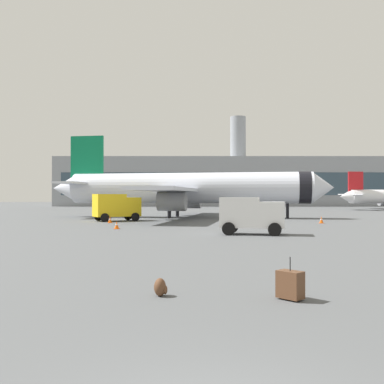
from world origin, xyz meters
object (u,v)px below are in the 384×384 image
object	(u,v)px
safety_cone_near	(116,225)
safety_cone_outer	(274,213)
cargo_van	(251,214)
safety_cone_mid	(110,220)
service_truck	(116,206)
rolling_suitcase	(290,284)
airplane_at_gate	(187,188)
traveller_backpack	(160,287)
safety_cone_far	(321,220)

from	to	relation	value
safety_cone_near	safety_cone_outer	world-z (taller)	safety_cone_outer
cargo_van	safety_cone_mid	bearing A→B (deg)	132.85
service_truck	safety_cone_mid	size ratio (longest dim) A/B	7.99
safety_cone_mid	rolling_suitcase	size ratio (longest dim) A/B	0.60
safety_cone_outer	service_truck	bearing A→B (deg)	-143.86
airplane_at_gate	safety_cone_near	world-z (taller)	airplane_at_gate
service_truck	rolling_suitcase	distance (m)	37.66
safety_cone_near	traveller_backpack	size ratio (longest dim) A/B	1.28
rolling_suitcase	traveller_backpack	size ratio (longest dim) A/B	2.29
cargo_van	rolling_suitcase	distance (m)	19.44
safety_cone_outer	traveller_backpack	bearing A→B (deg)	-103.89
airplane_at_gate	safety_cone_far	world-z (taller)	airplane_at_gate
airplane_at_gate	rolling_suitcase	bearing A→B (deg)	-85.93
service_truck	safety_cone_near	size ratio (longest dim) A/B	8.55
airplane_at_gate	cargo_van	bearing A→B (deg)	-79.01
service_truck	safety_cone_near	bearing A→B (deg)	-80.06
safety_cone_far	traveller_backpack	bearing A→B (deg)	-113.22
safety_cone_outer	safety_cone_far	bearing A→B (deg)	-86.24
safety_cone_near	safety_cone_mid	bearing A→B (deg)	104.19
safety_cone_far	rolling_suitcase	xyz separation A→B (m)	(-10.22, -32.07, 0.06)
safety_cone_far	safety_cone_mid	bearing A→B (deg)	178.48
safety_cone_mid	safety_cone_outer	distance (m)	26.60
service_truck	rolling_suitcase	bearing A→B (deg)	-73.50
safety_cone_near	rolling_suitcase	distance (m)	26.04
traveller_backpack	airplane_at_gate	bearing A→B (deg)	89.66
cargo_van	traveller_backpack	size ratio (longest dim) A/B	9.81
safety_cone_mid	rolling_suitcase	bearing A→B (deg)	-71.83
safety_cone_near	safety_cone_mid	size ratio (longest dim) A/B	0.93
service_truck	safety_cone_outer	xyz separation A→B (m)	(19.70, 14.39, -1.28)
safety_cone_outer	safety_cone_mid	bearing A→B (deg)	-137.84
cargo_van	service_truck	bearing A→B (deg)	126.30
service_truck	safety_cone_mid	distance (m)	3.69
traveller_backpack	service_truck	bearing A→B (deg)	101.60
safety_cone_far	traveller_backpack	world-z (taller)	safety_cone_far
airplane_at_gate	cargo_van	size ratio (longest dim) A/B	7.58
rolling_suitcase	safety_cone_near	bearing A→B (deg)	109.45
safety_cone_near	safety_cone_outer	size ratio (longest dim) A/B	0.92
safety_cone_outer	safety_cone_near	bearing A→B (deg)	-124.28
safety_cone_mid	safety_cone_near	bearing A→B (deg)	-75.81
service_truck	safety_cone_outer	world-z (taller)	service_truck
airplane_at_gate	safety_cone_mid	size ratio (longest dim) A/B	54.10
safety_cone_mid	safety_cone_far	distance (m)	20.94
service_truck	cargo_van	distance (m)	20.78
safety_cone_far	safety_cone_outer	world-z (taller)	safety_cone_outer
airplane_at_gate	safety_cone_far	bearing A→B (deg)	-41.01
safety_cone_mid	rolling_suitcase	distance (m)	34.34
cargo_van	safety_cone_far	world-z (taller)	cargo_van
airplane_at_gate	safety_cone_outer	bearing A→B (deg)	29.36
airplane_at_gate	safety_cone_outer	world-z (taller)	airplane_at_gate
cargo_van	safety_cone_near	bearing A→B (deg)	153.14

